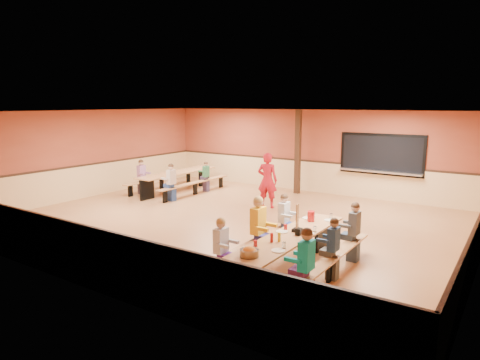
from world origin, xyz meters
The scene contains 23 objects.
ground centered at (0.00, 0.00, 0.00)m, with size 12.00×12.00×0.00m, color #986039.
room_envelope centered at (0.00, 0.00, 0.69)m, with size 12.04×10.04×3.02m.
kitchen_pass_through centered at (2.60, 4.96, 1.49)m, with size 2.78×0.28×1.38m.
structural_post centered at (-0.20, 4.40, 1.50)m, with size 0.18×0.18×3.00m, color black.
cafeteria_table_main centered at (2.97, -2.34, 0.53)m, with size 1.91×3.70×0.74m.
cafeteria_table_second centered at (-3.96, 2.17, 0.53)m, with size 1.91×3.70×0.74m.
seated_child_white_left centered at (2.15, -3.45, 0.60)m, with size 0.36×0.30×1.19m, color silver, non-canonical shape.
seated_adult_yellow centered at (2.15, -2.16, 0.67)m, with size 0.44×0.36×1.35m, color yellow, non-canonical shape.
seated_child_grey_left centered at (2.15, -1.04, 0.60)m, with size 0.37×0.30×1.20m, color silver, non-canonical shape.
seated_child_teal_right centered at (3.80, -3.38, 0.63)m, with size 0.39×0.32×1.26m, color #1098A0, non-canonical shape.
seated_child_navy_right centered at (3.80, -2.21, 0.58)m, with size 0.35×0.28×1.16m, color navy, non-canonical shape.
seated_child_char_right centered at (3.80, -1.07, 0.61)m, with size 0.38×0.31×1.23m, color #42474C, non-canonical shape.
seated_child_purple_sec centered at (-4.78, 1.17, 0.61)m, with size 0.38×0.31×1.22m, color #9C638E, non-canonical shape.
seated_child_green_sec centered at (-3.13, 2.81, 0.55)m, with size 0.32×0.26×1.10m, color #32774E, non-canonical shape.
seated_child_tan_sec centered at (-3.13, 0.95, 0.62)m, with size 0.38×0.31×1.24m, color #BCA899, non-canonical shape.
standing_woman centered at (-0.02, 1.93, 0.87)m, with size 0.63×0.41×1.73m, color #B2141F.
punch_pitcher centered at (2.89, -1.21, 0.85)m, with size 0.16×0.16×0.22m, color red.
chip_bowl centered at (2.93, -3.74, 0.81)m, with size 0.32×0.32×0.15m, color orange, non-canonical shape.
napkin_dispenser centered at (3.10, -2.22, 0.80)m, with size 0.10×0.14×0.13m, color black.
condiment_mustard centered at (2.98, -2.79, 0.82)m, with size 0.06×0.06×0.17m, color yellow.
condiment_ketchup centered at (2.88, -2.88, 0.82)m, with size 0.06×0.06×0.17m, color #B2140F.
table_paddle centered at (2.97, -2.05, 0.88)m, with size 0.16×0.16×0.56m.
place_settings centered at (2.97, -2.34, 0.80)m, with size 0.65×3.30×0.11m, color beige, non-canonical shape.
Camera 1 is at (6.54, -9.41, 3.24)m, focal length 32.00 mm.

